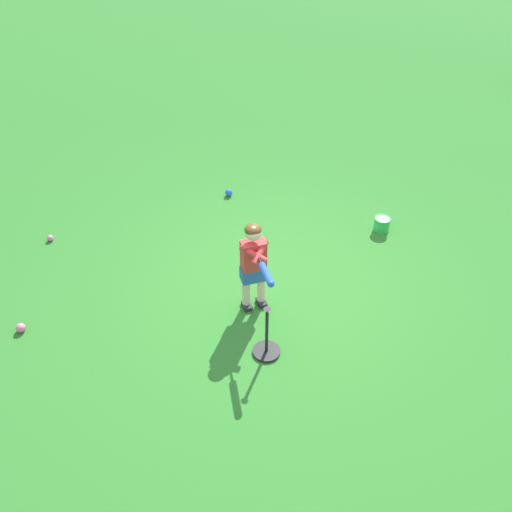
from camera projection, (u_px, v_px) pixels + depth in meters
The scene contains 7 objects.
ground_plane at pixel (274, 285), 6.33m from camera, with size 40.00×40.00×0.00m, color #2D7528.
child_batter at pixel (254, 261), 5.65m from camera, with size 0.41×0.76×1.08m.
play_ball_center_lawn at pixel (21, 328), 5.75m from camera, with size 0.10×0.10×0.10m, color pink.
play_ball_near_batter at pixel (50, 238), 6.95m from camera, with size 0.08×0.08×0.08m, color pink.
play_ball_by_bucket at pixel (229, 193), 7.75m from camera, with size 0.10×0.10×0.10m, color blue.
batting_tee at pixel (267, 346), 5.49m from camera, with size 0.28×0.28×0.62m.
toy_bucket at pixel (382, 224), 7.09m from camera, with size 0.22×0.22×0.19m.
Camera 1 is at (0.20, -4.67, 4.28)m, focal length 38.52 mm.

